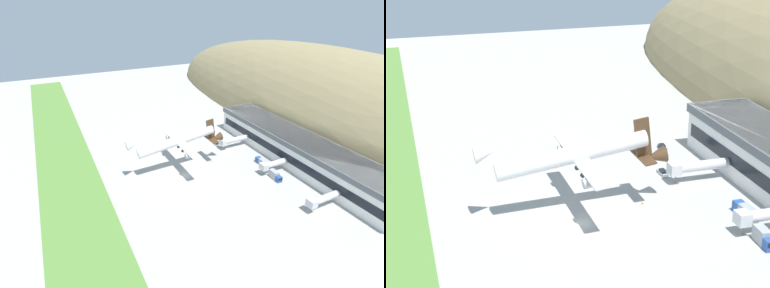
% 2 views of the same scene
% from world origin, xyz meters
% --- Properties ---
extents(ground_plane, '(435.36, 435.36, 0.00)m').
position_xyz_m(ground_plane, '(0.00, 0.00, 0.00)').
color(ground_plane, '#ADAAA3').
extents(grass_strip_foreground, '(391.83, 24.46, 0.08)m').
position_xyz_m(grass_strip_foreground, '(0.00, -44.71, 0.04)').
color(grass_strip_foreground, '#568438').
rests_on(grass_strip_foreground, ground_plane).
extents(hill_backdrop, '(329.67, 84.23, 88.98)m').
position_xyz_m(hill_backdrop, '(-22.85, 103.43, 0.00)').
color(hill_backdrop, '#8E7F56').
rests_on(hill_backdrop, ground_plane).
extents(terminal_building, '(102.49, 18.55, 12.85)m').
position_xyz_m(terminal_building, '(13.96, 51.72, 7.28)').
color(terminal_building, white).
rests_on(terminal_building, ground_plane).
extents(jetway_0, '(3.38, 16.21, 5.43)m').
position_xyz_m(jetway_0, '(-13.67, 34.05, 3.99)').
color(jetway_0, silver).
rests_on(jetway_0, ground_plane).
extents(jetway_1, '(3.38, 13.43, 5.43)m').
position_xyz_m(jetway_1, '(14.61, 35.51, 3.99)').
color(jetway_1, silver).
rests_on(jetway_1, ground_plane).
extents(jetway_2, '(3.38, 14.70, 5.43)m').
position_xyz_m(jetway_2, '(42.37, 34.84, 3.99)').
color(jetway_2, silver).
rests_on(jetway_2, ground_plane).
extents(cargo_airplane, '(33.67, 44.93, 12.24)m').
position_xyz_m(cargo_airplane, '(-7.19, 0.95, 13.35)').
color(cargo_airplane, silver).
extents(service_car_0, '(4.27, 1.73, 1.46)m').
position_xyz_m(service_car_0, '(-19.52, 27.82, 0.60)').
color(service_car_0, '#999EA3').
rests_on(service_car_0, ground_plane).
extents(service_car_1, '(3.94, 2.15, 1.46)m').
position_xyz_m(service_car_1, '(-36.22, 34.99, 0.60)').
color(service_car_1, '#333338').
rests_on(service_car_1, ground_plane).
extents(fuel_truck, '(7.88, 2.41, 2.95)m').
position_xyz_m(fuel_truck, '(7.70, 36.03, 1.42)').
color(fuel_truck, '#264C99').
rests_on(fuel_truck, ground_plane).
extents(box_truck, '(6.73, 2.66, 3.34)m').
position_xyz_m(box_truck, '(19.53, 33.35, 1.56)').
color(box_truck, '#264C99').
rests_on(box_truck, ground_plane).
extents(traffic_cone_0, '(0.52, 0.52, 0.58)m').
position_xyz_m(traffic_cone_0, '(-5.21, 16.40, 0.28)').
color(traffic_cone_0, orange).
rests_on(traffic_cone_0, ground_plane).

